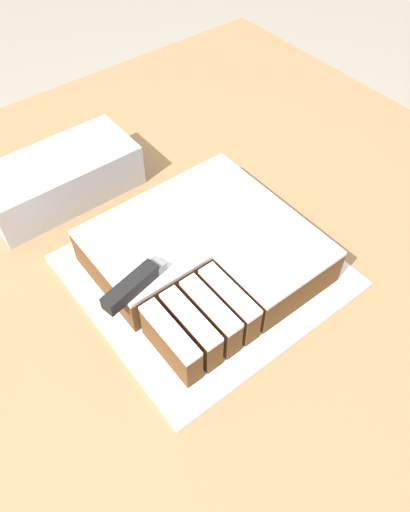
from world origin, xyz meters
TOP-DOWN VIEW (x-y plane):
  - ground_plane at (0.00, 0.00)m, footprint 8.00×8.00m
  - countertop at (0.00, 0.00)m, footprint 1.40×1.10m
  - cake_board at (0.06, -0.09)m, footprint 0.38×0.37m
  - cake at (0.07, -0.09)m, footprint 0.30×0.29m
  - knife at (-0.05, -0.10)m, footprint 0.26×0.07m
  - storage_box at (-0.03, 0.21)m, footprint 0.27×0.13m

SIDE VIEW (x-z plane):
  - ground_plane at x=0.00m, z-range 0.00..0.00m
  - countertop at x=0.00m, z-range 0.00..0.95m
  - cake_board at x=0.06m, z-range 0.95..0.95m
  - cake at x=0.07m, z-range 0.95..1.02m
  - storage_box at x=-0.03m, z-range 0.95..1.03m
  - knife at x=-0.05m, z-range 1.02..1.04m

